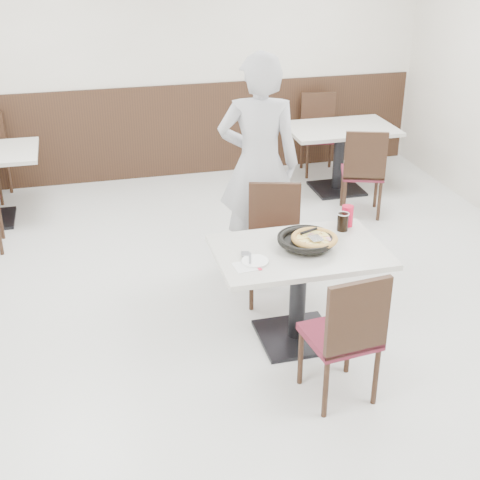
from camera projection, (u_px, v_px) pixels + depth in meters
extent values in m
plane|color=#B9B9B4|center=(251.00, 326.00, 5.19)|extent=(7.00, 7.00, 0.00)
cube|color=silver|center=(172.00, 58.00, 7.63)|extent=(6.00, 0.04, 2.80)
cube|color=black|center=(176.00, 131.00, 7.98)|extent=(5.90, 0.03, 1.10)
cylinder|color=black|center=(310.00, 248.00, 4.69)|extent=(0.13, 0.13, 0.04)
cylinder|color=black|center=(306.00, 243.00, 4.71)|extent=(0.36, 0.36, 0.01)
cylinder|color=#B2843E|center=(314.00, 241.00, 4.70)|extent=(0.30, 0.30, 0.02)
cube|color=silver|center=(316.00, 238.00, 4.66)|extent=(0.10, 0.11, 0.00)
cube|color=silver|center=(246.00, 266.00, 4.47)|extent=(0.17, 0.17, 0.00)
cylinder|color=white|center=(255.00, 261.00, 4.53)|extent=(0.19, 0.19, 0.01)
cube|color=silver|center=(250.00, 258.00, 4.55)|extent=(0.06, 0.17, 0.00)
cylinder|color=black|center=(343.00, 222.00, 4.97)|extent=(0.09, 0.09, 0.13)
cylinder|color=#BA0B29|center=(347.00, 216.00, 5.03)|extent=(0.09, 0.09, 0.16)
imported|color=silver|center=(259.00, 165.00, 5.69)|extent=(0.79, 0.62, 1.92)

